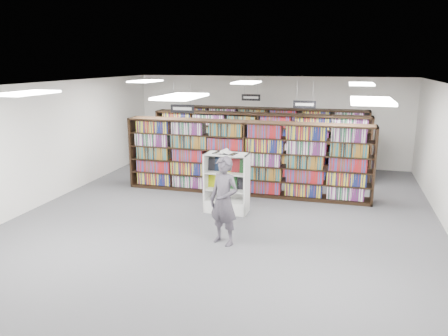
% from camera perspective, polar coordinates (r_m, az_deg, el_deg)
% --- Properties ---
extents(floor, '(12.00, 12.00, 0.00)m').
position_cam_1_polar(floor, '(10.83, 0.44, -6.35)').
color(floor, '#49484D').
rests_on(floor, ground).
extents(ceiling, '(10.00, 12.00, 0.10)m').
position_cam_1_polar(ceiling, '(10.18, 0.47, 10.81)').
color(ceiling, white).
rests_on(ceiling, wall_back).
extents(wall_back, '(10.00, 0.10, 3.20)m').
position_cam_1_polar(wall_back, '(16.18, 5.97, 6.17)').
color(wall_back, white).
rests_on(wall_back, ground).
extents(wall_front, '(10.00, 0.10, 3.20)m').
position_cam_1_polar(wall_front, '(5.10, -17.57, -11.62)').
color(wall_front, white).
rests_on(wall_front, ground).
extents(wall_left, '(0.10, 12.00, 3.20)m').
position_cam_1_polar(wall_left, '(12.61, -22.11, 3.06)').
color(wall_left, white).
rests_on(wall_left, ground).
extents(bookshelf_row_near, '(7.00, 0.60, 2.10)m').
position_cam_1_polar(bookshelf_row_near, '(12.40, 2.83, 1.31)').
color(bookshelf_row_near, black).
rests_on(bookshelf_row_near, floor).
extents(bookshelf_row_mid, '(7.00, 0.60, 2.10)m').
position_cam_1_polar(bookshelf_row_mid, '(14.32, 4.58, 2.98)').
color(bookshelf_row_mid, black).
rests_on(bookshelf_row_mid, floor).
extents(bookshelf_row_far, '(7.00, 0.60, 2.10)m').
position_cam_1_polar(bookshelf_row_far, '(15.97, 5.74, 4.08)').
color(bookshelf_row_far, black).
rests_on(bookshelf_row_far, floor).
extents(aisle_sign_left, '(0.65, 0.02, 0.80)m').
position_cam_1_polar(aisle_sign_left, '(11.64, -5.47, 7.83)').
color(aisle_sign_left, '#B2B2B7').
rests_on(aisle_sign_left, ceiling).
extents(aisle_sign_right, '(0.65, 0.02, 0.80)m').
position_cam_1_polar(aisle_sign_right, '(12.93, 10.47, 8.26)').
color(aisle_sign_right, '#B2B2B7').
rests_on(aisle_sign_right, ceiling).
extents(aisle_sign_center, '(0.65, 0.02, 0.80)m').
position_cam_1_polar(aisle_sign_center, '(15.19, 3.54, 9.26)').
color(aisle_sign_center, '#B2B2B7').
rests_on(aisle_sign_center, ceiling).
extents(troffer_front_left, '(0.60, 1.20, 0.04)m').
position_cam_1_polar(troffer_front_left, '(8.85, -24.34, 8.90)').
color(troffer_front_left, white).
rests_on(troffer_front_left, ceiling).
extents(troffer_front_center, '(0.60, 1.20, 0.04)m').
position_cam_1_polar(troffer_front_center, '(7.33, -5.65, 9.26)').
color(troffer_front_center, white).
rests_on(troffer_front_center, ceiling).
extents(troffer_front_right, '(0.60, 1.20, 0.04)m').
position_cam_1_polar(troffer_front_right, '(6.86, 18.74, 8.29)').
color(troffer_front_right, white).
rests_on(troffer_front_right, ceiling).
extents(troffer_back_left, '(0.60, 1.20, 0.04)m').
position_cam_1_polar(troffer_back_left, '(13.10, -10.22, 11.10)').
color(troffer_back_left, white).
rests_on(troffer_back_left, ceiling).
extents(troffer_back_center, '(0.60, 1.20, 0.04)m').
position_cam_1_polar(troffer_back_center, '(12.12, 2.95, 11.09)').
color(troffer_back_center, white).
rests_on(troffer_back_center, ceiling).
extents(troffer_back_right, '(0.60, 1.20, 0.04)m').
position_cam_1_polar(troffer_back_right, '(11.84, 17.52, 10.42)').
color(troffer_back_right, white).
rests_on(troffer_back_right, ceiling).
extents(endcap_display, '(1.10, 0.58, 1.51)m').
position_cam_1_polar(endcap_display, '(11.05, 0.40, -3.19)').
color(endcap_display, white).
rests_on(endcap_display, floor).
extents(open_book, '(0.62, 0.43, 0.13)m').
position_cam_1_polar(open_book, '(10.74, 0.10, 2.07)').
color(open_book, black).
rests_on(open_book, endcap_display).
extents(shopper, '(0.80, 0.67, 1.86)m').
position_cam_1_polar(shopper, '(9.00, 0.00, -4.32)').
color(shopper, '#534D58').
rests_on(shopper, floor).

